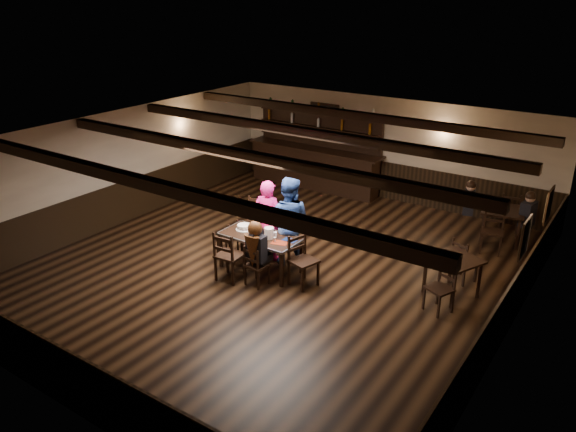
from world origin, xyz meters
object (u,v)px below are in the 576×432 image
Objects in this scene: chair_near_left at (227,253)px; bar_counter at (315,162)px; woman_pink at (268,220)px; cake at (244,227)px; man_blue at (288,221)px; chair_near_right at (254,263)px; dining_table at (260,239)px.

chair_near_left is 5.95m from bar_counter.
woman_pink is 0.53m from cake.
chair_near_right is at bearing 73.54° from man_blue.
chair_near_left is 1.45m from man_blue.
man_blue is 0.91m from cake.
man_blue reaches higher than chair_near_left.
bar_counter reaches higher than cake.
chair_near_left is 0.85m from cake.
cake is at bearing 173.04° from dining_table.
bar_counter is at bearing -80.40° from woman_pink.
chair_near_left is at bearing -108.48° from dining_table.
man_blue is (0.46, 0.06, 0.07)m from woman_pink.
cake is (-0.28, -0.45, -0.06)m from woman_pink.
cake is 5.12m from bar_counter.
man_blue is at bearing 90.74° from chair_near_right.
dining_table is 0.70m from chair_near_right.
cake is (-0.21, 0.80, 0.20)m from chair_near_left.
chair_near_right is 5.98m from bar_counter.
cake is 0.08× the size of bar_counter.
dining_table is 0.47m from cake.
woman_pink is at bearing -9.95° from man_blue.
chair_near_right is 0.47× the size of woman_pink.
woman_pink is at bearing 86.75° from chair_near_left.
dining_table is 0.68m from man_blue.
man_blue is 0.46× the size of bar_counter.
woman_pink is at bearing 58.48° from cake.
dining_table is 1.99× the size of chair_near_right.
dining_table is at bearing -6.96° from cake.
man_blue is at bearing 34.55° from cake.
man_blue is (0.53, 1.31, 0.33)m from chair_near_left.
bar_counter is at bearing -82.07° from man_blue.
chair_near_right is at bearing -69.49° from bar_counter.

